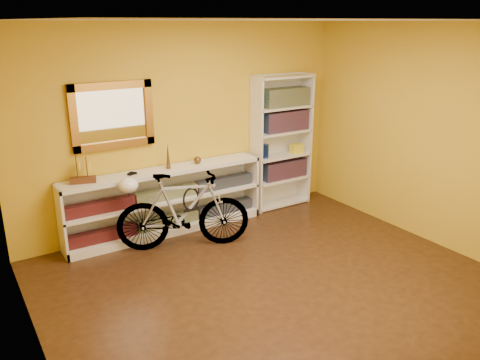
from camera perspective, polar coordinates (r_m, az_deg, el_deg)
floor at (r=5.10m, az=4.30°, el=-12.36°), size 4.50×4.00×0.01m
ceiling at (r=4.39m, az=5.14°, el=18.39°), size 4.50×4.00×0.01m
back_wall at (r=6.25m, az=-6.44°, el=6.23°), size 4.50×0.01×2.60m
left_wall at (r=3.75m, az=-24.16°, el=-3.51°), size 0.01×4.00×2.60m
right_wall at (r=6.17m, az=21.79°, el=4.88°), size 0.01×4.00×2.60m
gilt_mirror at (r=5.82m, az=-14.84°, el=7.36°), size 0.98×0.06×0.78m
wall_socket at (r=6.94m, az=0.62°, el=-1.44°), size 0.09×0.02×0.09m
console_unit at (r=6.17m, az=-8.73°, el=-2.51°), size 2.60×0.35×0.85m
cd_row_lower at (r=6.24m, az=-8.55°, el=-4.76°), size 2.50×0.13×0.14m
cd_row_upper at (r=6.11m, az=-8.71°, el=-1.61°), size 2.50×0.13×0.14m
model_ship at (r=5.68m, az=-18.21°, el=1.28°), size 0.30×0.18×0.34m
toy_car at (r=5.89m, az=-12.62°, el=0.63°), size 0.00×0.00×0.00m
bronze_ornament at (r=6.00m, az=-8.53°, el=2.88°), size 0.06×0.06×0.33m
decorative_orb at (r=6.20m, az=-5.06°, el=2.36°), size 0.10×0.10×0.10m
bookcase at (r=6.91m, az=4.91°, el=4.47°), size 0.90×0.30×1.90m
book_row_a at (r=7.05m, az=5.15°, el=1.32°), size 0.70×0.22×0.26m
book_row_b at (r=6.88m, az=5.32°, el=6.99°), size 0.70×0.22×0.28m
book_row_c at (r=6.82m, az=5.40°, el=9.75°), size 0.70×0.22×0.25m
travel_mug at (r=6.75m, az=3.05°, el=3.42°), size 0.09×0.09×0.20m
red_tin at (r=6.70m, az=3.51°, el=9.26°), size 0.15×0.15×0.16m
yellow_bag at (r=7.06m, az=6.71°, el=3.72°), size 0.18×0.13×0.14m
bicycle at (r=5.72m, az=-6.71°, el=-3.64°), size 0.97×1.64×0.94m
helmet at (r=5.59m, az=-13.10°, el=-0.61°), size 0.23×0.22×0.17m
u_lock at (r=5.67m, az=-5.81°, el=-2.26°), size 0.21×0.02×0.21m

